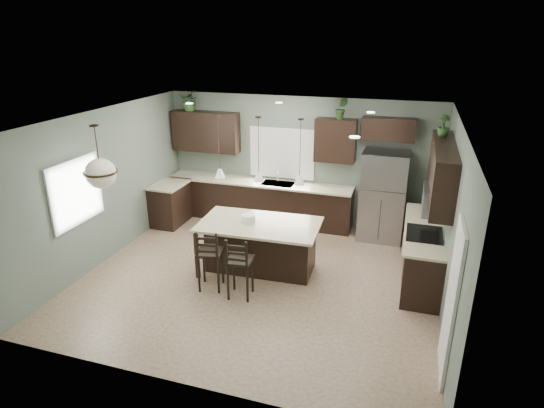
{
  "coord_description": "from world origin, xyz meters",
  "views": [
    {
      "loc": [
        2.32,
        -6.66,
        4.07
      ],
      "look_at": [
        0.1,
        0.4,
        1.25
      ],
      "focal_mm": 30.0,
      "sensor_mm": 36.0,
      "label": 1
    }
  ],
  "objects_px": {
    "kitchen_island": "(260,247)",
    "serving_dish": "(248,218)",
    "refrigerator": "(383,196)",
    "bar_stool_center": "(240,267)",
    "plant_back_left": "(190,100)",
    "bar_stool_left": "(210,259)"
  },
  "relations": [
    {
      "from": "kitchen_island",
      "to": "serving_dish",
      "type": "relative_size",
      "value": 8.76
    },
    {
      "from": "refrigerator",
      "to": "bar_stool_center",
      "type": "relative_size",
      "value": 1.71
    },
    {
      "from": "serving_dish",
      "to": "kitchen_island",
      "type": "bearing_deg",
      "value": 2.35
    },
    {
      "from": "refrigerator",
      "to": "plant_back_left",
      "type": "xyz_separation_m",
      "value": [
        -4.36,
        0.23,
        1.71
      ]
    },
    {
      "from": "bar_stool_left",
      "to": "bar_stool_center",
      "type": "distance_m",
      "value": 0.58
    },
    {
      "from": "plant_back_left",
      "to": "refrigerator",
      "type": "bearing_deg",
      "value": -2.96
    },
    {
      "from": "serving_dish",
      "to": "bar_stool_center",
      "type": "relative_size",
      "value": 0.22
    },
    {
      "from": "refrigerator",
      "to": "bar_stool_center",
      "type": "height_order",
      "value": "refrigerator"
    },
    {
      "from": "kitchen_island",
      "to": "bar_stool_center",
      "type": "bearing_deg",
      "value": -93.44
    },
    {
      "from": "kitchen_island",
      "to": "serving_dish",
      "type": "distance_m",
      "value": 0.57
    },
    {
      "from": "bar_stool_left",
      "to": "plant_back_left",
      "type": "distance_m",
      "value": 4.18
    },
    {
      "from": "kitchen_island",
      "to": "serving_dish",
      "type": "xyz_separation_m",
      "value": [
        -0.2,
        -0.01,
        0.53
      ]
    },
    {
      "from": "bar_stool_left",
      "to": "plant_back_left",
      "type": "bearing_deg",
      "value": 109.26
    },
    {
      "from": "refrigerator",
      "to": "plant_back_left",
      "type": "height_order",
      "value": "plant_back_left"
    },
    {
      "from": "serving_dish",
      "to": "refrigerator",
      "type": "bearing_deg",
      "value": 44.25
    },
    {
      "from": "refrigerator",
      "to": "bar_stool_left",
      "type": "bearing_deg",
      "value": -131.15
    },
    {
      "from": "refrigerator",
      "to": "plant_back_left",
      "type": "relative_size",
      "value": 3.95
    },
    {
      "from": "bar_stool_center",
      "to": "kitchen_island",
      "type": "bearing_deg",
      "value": 84.02
    },
    {
      "from": "refrigerator",
      "to": "bar_stool_left",
      "type": "xyz_separation_m",
      "value": [
        -2.53,
        -2.9,
        -0.38
      ]
    },
    {
      "from": "bar_stool_center",
      "to": "serving_dish",
      "type": "bearing_deg",
      "value": 96.52
    },
    {
      "from": "kitchen_island",
      "to": "bar_stool_center",
      "type": "relative_size",
      "value": 1.95
    },
    {
      "from": "refrigerator",
      "to": "bar_stool_center",
      "type": "distance_m",
      "value": 3.6
    }
  ]
}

